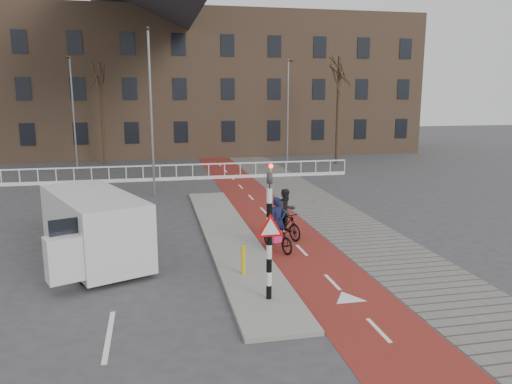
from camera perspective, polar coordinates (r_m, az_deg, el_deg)
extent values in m
plane|color=#38383A|center=(15.10, 1.97, -9.34)|extent=(120.00, 120.00, 0.00)
cube|color=maroon|center=(24.79, -0.14, -1.08)|extent=(2.50, 60.00, 0.01)
cube|color=slate|center=(25.49, 6.04, -0.80)|extent=(3.00, 60.00, 0.01)
cube|color=gray|center=(18.67, -3.05, -5.08)|extent=(1.80, 16.00, 0.12)
cylinder|color=black|center=(12.62, 1.52, -6.05)|extent=(0.14, 0.14, 2.88)
imported|color=black|center=(12.19, 1.56, 2.23)|extent=(0.13, 0.16, 0.80)
cylinder|color=#FF0C05|center=(12.03, 1.72, 2.98)|extent=(0.11, 0.02, 0.11)
cylinder|color=#D5B80B|center=(14.62, -1.46, -7.76)|extent=(0.12, 0.12, 0.86)
imported|color=black|center=(17.11, 2.50, -5.17)|extent=(1.15, 1.86, 0.92)
imported|color=#121636|center=(16.96, 2.52, -3.29)|extent=(0.68, 0.55, 1.61)
cube|color=#EB2165|center=(16.54, 2.35, -5.11)|extent=(0.37, 0.30, 0.39)
imported|color=black|center=(18.50, 3.44, -3.74)|extent=(1.09, 1.78, 1.03)
imported|color=black|center=(18.36, 3.46, -2.13)|extent=(0.96, 0.86, 1.62)
cube|color=silver|center=(16.66, -18.00, -3.67)|extent=(3.87, 5.51, 2.05)
cube|color=green|center=(16.84, -21.48, -4.10)|extent=(1.29, 3.03, 0.55)
cube|color=green|center=(16.60, -14.43, -3.88)|extent=(1.29, 3.03, 0.55)
cube|color=black|center=(14.44, -19.00, -4.36)|extent=(1.72, 0.76, 0.90)
cylinder|color=black|center=(15.07, -19.06, -8.57)|extent=(0.51, 0.76, 0.72)
cylinder|color=black|center=(15.58, -12.85, -7.57)|extent=(0.51, 0.76, 0.72)
cylinder|color=black|center=(18.31, -22.05, -5.28)|extent=(0.51, 0.76, 0.72)
cylinder|color=black|center=(18.72, -16.85, -4.57)|extent=(0.51, 0.76, 0.72)
cube|color=silver|center=(31.07, -14.66, 2.85)|extent=(28.00, 0.08, 0.08)
cube|color=silver|center=(31.20, -14.58, 1.30)|extent=(28.00, 0.10, 0.20)
cube|color=#7F6047|center=(45.72, -11.55, 11.93)|extent=(46.00, 10.00, 12.00)
cylinder|color=#312315|center=(39.23, -17.15, 8.50)|extent=(0.25, 0.25, 7.48)
cylinder|color=#312315|center=(38.42, 9.35, 9.13)|extent=(0.26, 0.26, 7.92)
cylinder|color=slate|center=(26.10, -11.87, 8.65)|extent=(0.12, 0.12, 8.44)
cylinder|color=slate|center=(36.27, -20.12, 8.28)|extent=(0.12, 0.12, 7.68)
cylinder|color=slate|center=(36.44, 3.64, 8.90)|extent=(0.12, 0.12, 7.62)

